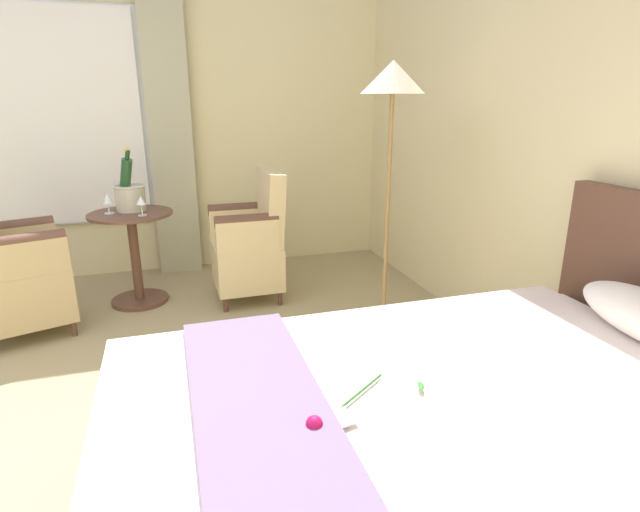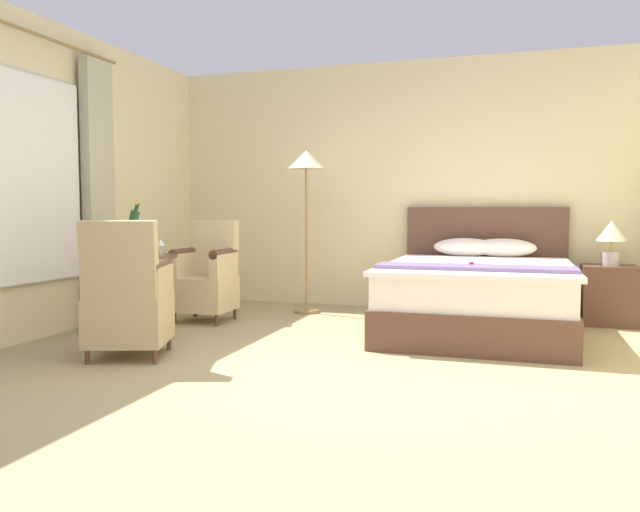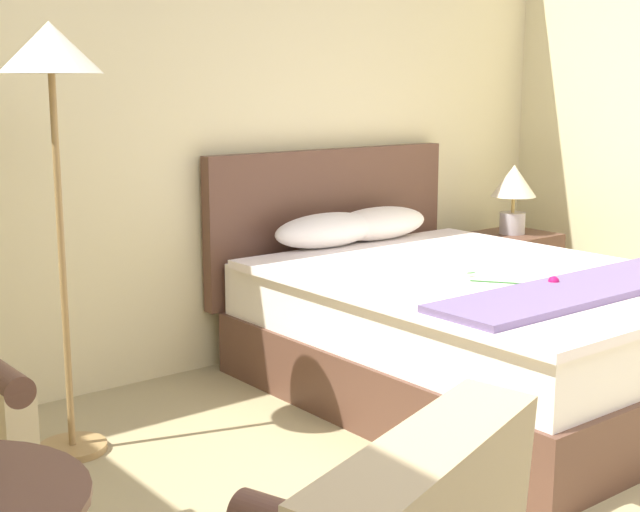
{
  "view_description": "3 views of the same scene",
  "coord_description": "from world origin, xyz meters",
  "px_view_note": "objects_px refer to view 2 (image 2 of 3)",
  "views": [
    {
      "loc": [
        1.99,
        0.89,
        1.49
      ],
      "look_at": [
        -0.52,
        1.66,
        0.67
      ],
      "focal_mm": 28.0,
      "sensor_mm": 36.0,
      "label": 1
    },
    {
      "loc": [
        1.24,
        -4.02,
        1.09
      ],
      "look_at": [
        -0.46,
        1.34,
        0.68
      ],
      "focal_mm": 35.0,
      "sensor_mm": 36.0,
      "label": 2
    },
    {
      "loc": [
        -2.24,
        -1.1,
        1.5
      ],
      "look_at": [
        -0.16,
        1.52,
        0.84
      ],
      "focal_mm": 50.0,
      "sensor_mm": 36.0,
      "label": 3
    }
  ],
  "objects_px": {
    "wine_glass_near_bucket": "(131,244)",
    "wine_glass_near_edge": "(161,243)",
    "armchair_by_window": "(207,277)",
    "bedside_lamp": "(611,236)",
    "armchair_facing_bed": "(127,300)",
    "bed": "(478,294)",
    "side_table_round": "(143,291)",
    "nightstand": "(609,295)",
    "champagne_bucket": "(135,240)",
    "floor_lamp_brass": "(306,173)"
  },
  "relations": [
    {
      "from": "side_table_round",
      "to": "wine_glass_near_bucket",
      "type": "height_order",
      "value": "wine_glass_near_bucket"
    },
    {
      "from": "nightstand",
      "to": "champagne_bucket",
      "type": "distance_m",
      "value": 4.43
    },
    {
      "from": "floor_lamp_brass",
      "to": "nightstand",
      "type": "bearing_deg",
      "value": 3.94
    },
    {
      "from": "side_table_round",
      "to": "wine_glass_near_edge",
      "type": "distance_m",
      "value": 0.44
    },
    {
      "from": "champagne_bucket",
      "to": "wine_glass_near_edge",
      "type": "relative_size",
      "value": 3.29
    },
    {
      "from": "floor_lamp_brass",
      "to": "wine_glass_near_edge",
      "type": "distance_m",
      "value": 1.86
    },
    {
      "from": "bedside_lamp",
      "to": "armchair_facing_bed",
      "type": "xyz_separation_m",
      "value": [
        -3.57,
        -2.56,
        -0.42
      ]
    },
    {
      "from": "wine_glass_near_edge",
      "to": "side_table_round",
      "type": "bearing_deg",
      "value": -144.96
    },
    {
      "from": "floor_lamp_brass",
      "to": "armchair_by_window",
      "type": "relative_size",
      "value": 1.73
    },
    {
      "from": "nightstand",
      "to": "wine_glass_near_bucket",
      "type": "bearing_deg",
      "value": -153.33
    },
    {
      "from": "wine_glass_near_bucket",
      "to": "armchair_by_window",
      "type": "relative_size",
      "value": 0.15
    },
    {
      "from": "nightstand",
      "to": "armchair_facing_bed",
      "type": "relative_size",
      "value": 0.56
    },
    {
      "from": "side_table_round",
      "to": "champagne_bucket",
      "type": "distance_m",
      "value": 0.44
    },
    {
      "from": "floor_lamp_brass",
      "to": "wine_glass_near_bucket",
      "type": "xyz_separation_m",
      "value": [
        -0.95,
        -1.77,
        -0.67
      ]
    },
    {
      "from": "nightstand",
      "to": "wine_glass_near_edge",
      "type": "distance_m",
      "value": 4.21
    },
    {
      "from": "wine_glass_near_edge",
      "to": "armchair_facing_bed",
      "type": "distance_m",
      "value": 0.93
    },
    {
      "from": "bedside_lamp",
      "to": "champagne_bucket",
      "type": "xyz_separation_m",
      "value": [
        -4.0,
        -1.83,
        -0.02
      ]
    },
    {
      "from": "armchair_by_window",
      "to": "bed",
      "type": "bearing_deg",
      "value": 6.25
    },
    {
      "from": "armchair_by_window",
      "to": "bedside_lamp",
      "type": "bearing_deg",
      "value": 14.57
    },
    {
      "from": "nightstand",
      "to": "wine_glass_near_edge",
      "type": "bearing_deg",
      "value": -155.35
    },
    {
      "from": "wine_glass_near_edge",
      "to": "armchair_by_window",
      "type": "bearing_deg",
      "value": 87.36
    },
    {
      "from": "wine_glass_near_bucket",
      "to": "wine_glass_near_edge",
      "type": "xyz_separation_m",
      "value": [
        0.13,
        0.23,
        -0.0
      ]
    },
    {
      "from": "wine_glass_near_bucket",
      "to": "armchair_by_window",
      "type": "xyz_separation_m",
      "value": [
        0.17,
        1.0,
        -0.37
      ]
    },
    {
      "from": "wine_glass_near_edge",
      "to": "wine_glass_near_bucket",
      "type": "bearing_deg",
      "value": -119.94
    },
    {
      "from": "armchair_facing_bed",
      "to": "side_table_round",
      "type": "bearing_deg",
      "value": 115.86
    },
    {
      "from": "side_table_round",
      "to": "bed",
      "type": "bearing_deg",
      "value": 22.47
    },
    {
      "from": "wine_glass_near_bucket",
      "to": "side_table_round",
      "type": "bearing_deg",
      "value": 87.52
    },
    {
      "from": "armchair_by_window",
      "to": "wine_glass_near_edge",
      "type": "bearing_deg",
      "value": -92.64
    },
    {
      "from": "bedside_lamp",
      "to": "armchair_facing_bed",
      "type": "bearing_deg",
      "value": -144.34
    },
    {
      "from": "bed",
      "to": "floor_lamp_brass",
      "type": "relative_size",
      "value": 1.28
    },
    {
      "from": "armchair_by_window",
      "to": "champagne_bucket",
      "type": "bearing_deg",
      "value": -105.79
    },
    {
      "from": "wine_glass_near_bucket",
      "to": "armchair_facing_bed",
      "type": "relative_size",
      "value": 0.14
    },
    {
      "from": "nightstand",
      "to": "side_table_round",
      "type": "distance_m",
      "value": 4.33
    },
    {
      "from": "nightstand",
      "to": "side_table_round",
      "type": "bearing_deg",
      "value": -154.98
    },
    {
      "from": "wine_glass_near_edge",
      "to": "armchair_facing_bed",
      "type": "relative_size",
      "value": 0.14
    },
    {
      "from": "wine_glass_near_bucket",
      "to": "wine_glass_near_edge",
      "type": "bearing_deg",
      "value": 60.06
    },
    {
      "from": "bed",
      "to": "armchair_facing_bed",
      "type": "bearing_deg",
      "value": -142.06
    },
    {
      "from": "floor_lamp_brass",
      "to": "wine_glass_near_bucket",
      "type": "height_order",
      "value": "floor_lamp_brass"
    },
    {
      "from": "bed",
      "to": "champagne_bucket",
      "type": "distance_m",
      "value": 3.09
    },
    {
      "from": "bed",
      "to": "champagne_bucket",
      "type": "bearing_deg",
      "value": -158.18
    },
    {
      "from": "bedside_lamp",
      "to": "side_table_round",
      "type": "height_order",
      "value": "bedside_lamp"
    },
    {
      "from": "armchair_by_window",
      "to": "wine_glass_near_bucket",
      "type": "bearing_deg",
      "value": -99.62
    },
    {
      "from": "floor_lamp_brass",
      "to": "bedside_lamp",
      "type": "bearing_deg",
      "value": 3.94
    },
    {
      "from": "wine_glass_near_edge",
      "to": "armchair_facing_bed",
      "type": "xyz_separation_m",
      "value": [
        0.23,
        -0.82,
        -0.38
      ]
    },
    {
      "from": "bedside_lamp",
      "to": "armchair_facing_bed",
      "type": "height_order",
      "value": "armchair_facing_bed"
    },
    {
      "from": "bedside_lamp",
      "to": "armchair_by_window",
      "type": "bearing_deg",
      "value": -165.43
    },
    {
      "from": "bedside_lamp",
      "to": "wine_glass_near_edge",
      "type": "xyz_separation_m",
      "value": [
        -3.8,
        -1.74,
        -0.04
      ]
    },
    {
      "from": "bedside_lamp",
      "to": "wine_glass_near_bucket",
      "type": "xyz_separation_m",
      "value": [
        -3.93,
        -1.98,
        -0.04
      ]
    },
    {
      "from": "floor_lamp_brass",
      "to": "wine_glass_near_edge",
      "type": "xyz_separation_m",
      "value": [
        -0.81,
        -1.54,
        -0.67
      ]
    },
    {
      "from": "champagne_bucket",
      "to": "nightstand",
      "type": "bearing_deg",
      "value": 24.53
    }
  ]
}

